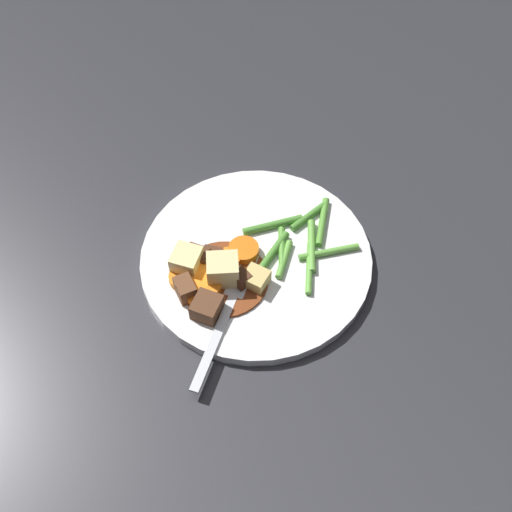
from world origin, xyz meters
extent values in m
plane|color=#2D2D33|center=(0.00, 0.00, 0.00)|extent=(3.00, 3.00, 0.00)
cylinder|color=white|center=(0.00, 0.00, 0.01)|extent=(0.26, 0.26, 0.01)
cylinder|color=brown|center=(0.05, 0.00, 0.01)|extent=(0.10, 0.10, 0.00)
cylinder|color=orange|center=(0.07, -0.02, 0.02)|extent=(0.05, 0.05, 0.01)
cylinder|color=orange|center=(0.01, -0.01, 0.02)|extent=(0.05, 0.05, 0.01)
cylinder|color=orange|center=(0.07, 0.00, 0.02)|extent=(0.04, 0.04, 0.01)
cylinder|color=orange|center=(0.03, -0.01, 0.02)|extent=(0.04, 0.04, 0.01)
cylinder|color=orange|center=(0.08, -0.03, 0.02)|extent=(0.03, 0.03, 0.01)
cylinder|color=orange|center=(0.09, 0.00, 0.02)|extent=(0.02, 0.02, 0.01)
cube|color=#EAD68C|center=(0.05, 0.00, 0.03)|extent=(0.05, 0.04, 0.03)
cube|color=#DBBC6B|center=(0.02, 0.03, 0.02)|extent=(0.03, 0.03, 0.02)
cube|color=#EAD68C|center=(0.07, -0.04, 0.03)|extent=(0.04, 0.04, 0.03)
cube|color=brown|center=(0.09, -0.01, 0.02)|extent=(0.03, 0.03, 0.02)
cube|color=#4C2B19|center=(0.05, -0.04, 0.02)|extent=(0.03, 0.03, 0.02)
cube|color=#4C2B19|center=(0.04, -0.03, 0.02)|extent=(0.03, 0.03, 0.02)
cube|color=#56331E|center=(0.09, 0.02, 0.02)|extent=(0.04, 0.04, 0.02)
cube|color=#4C2B19|center=(0.04, 0.02, 0.02)|extent=(0.02, 0.02, 0.02)
cylinder|color=#599E38|center=(-0.09, 0.02, 0.02)|extent=(0.06, 0.05, 0.01)
cylinder|color=#4C8E33|center=(-0.01, 0.01, 0.02)|extent=(0.08, 0.03, 0.01)
cylinder|color=#66AD42|center=(-0.02, 0.03, 0.02)|extent=(0.05, 0.03, 0.01)
cylinder|color=#4C8E33|center=(-0.04, -0.02, 0.02)|extent=(0.07, 0.04, 0.01)
cylinder|color=#66AD42|center=(-0.06, 0.05, 0.02)|extent=(0.07, 0.04, 0.01)
cylinder|color=#599E38|center=(-0.03, 0.01, 0.02)|extent=(0.04, 0.04, 0.01)
cylinder|color=#4C8E33|center=(-0.08, 0.00, 0.02)|extent=(0.06, 0.01, 0.01)
cylinder|color=#66AD42|center=(-0.03, 0.05, 0.02)|extent=(0.05, 0.05, 0.01)
cylinder|color=#66AD42|center=(-0.05, 0.03, 0.02)|extent=(0.05, 0.06, 0.01)
cube|color=silver|center=(0.11, 0.05, 0.01)|extent=(0.10, 0.07, 0.00)
cube|color=silver|center=(0.05, 0.02, 0.01)|extent=(0.03, 0.03, 0.00)
cylinder|color=silver|center=(0.02, 0.01, 0.01)|extent=(0.04, 0.02, 0.00)
cylinder|color=silver|center=(0.02, 0.01, 0.01)|extent=(0.04, 0.02, 0.00)
cylinder|color=silver|center=(0.02, 0.00, 0.01)|extent=(0.04, 0.02, 0.00)
cylinder|color=silver|center=(0.03, 0.00, 0.01)|extent=(0.04, 0.02, 0.00)
camera|label=1|loc=(0.28, 0.32, 0.62)|focal=46.10mm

